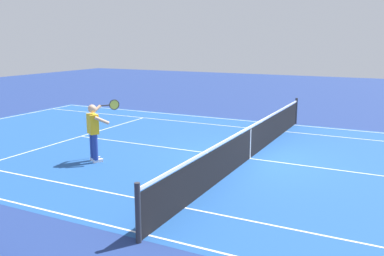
# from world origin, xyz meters

# --- Properties ---
(ground_plane) EXTENTS (60.00, 60.00, 0.00)m
(ground_plane) POSITION_xyz_m (0.00, 0.00, 0.00)
(ground_plane) COLOR navy
(court_slab) EXTENTS (24.20, 11.40, 0.00)m
(court_slab) POSITION_xyz_m (0.00, 0.00, 0.00)
(court_slab) COLOR #1E4C93
(court_slab) RESTS_ON ground_plane
(court_line_markings) EXTENTS (23.85, 11.05, 0.01)m
(court_line_markings) POSITION_xyz_m (0.00, 0.00, 0.00)
(court_line_markings) COLOR white
(court_line_markings) RESTS_ON ground_plane
(tennis_net) EXTENTS (0.10, 11.70, 1.08)m
(tennis_net) POSITION_xyz_m (0.00, 0.00, 0.49)
(tennis_net) COLOR #2D2D33
(tennis_net) RESTS_ON ground_plane
(tennis_player_near) EXTENTS (0.75, 1.18, 1.70)m
(tennis_player_near) POSITION_xyz_m (3.86, 2.25, 0.93)
(tennis_player_near) COLOR navy
(tennis_player_near) RESTS_ON ground_plane
(tennis_ball) EXTENTS (0.07, 0.07, 0.07)m
(tennis_ball) POSITION_xyz_m (1.38, 1.35, 0.03)
(tennis_ball) COLOR #CCE01E
(tennis_ball) RESTS_ON ground_plane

